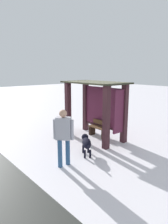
% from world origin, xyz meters
% --- Properties ---
extents(ground_plane, '(60.00, 60.00, 0.00)m').
position_xyz_m(ground_plane, '(0.00, 0.00, 0.00)').
color(ground_plane, silver).
extents(bus_shelter, '(2.85, 1.56, 2.48)m').
position_xyz_m(bus_shelter, '(0.09, 0.16, 1.56)').
color(bus_shelter, '#3B1F24').
rests_on(bus_shelter, ground).
extents(bench_left_inside, '(1.00, 0.37, 0.74)m').
position_xyz_m(bench_left_inside, '(0.00, 0.27, 0.33)').
color(bench_left_inside, brown).
rests_on(bench_left_inside, ground).
extents(person_walking, '(0.54, 0.49, 1.81)m').
position_xyz_m(person_walking, '(1.29, -2.58, 1.07)').
color(person_walking, '#A9AAB7').
rests_on(person_walking, ground).
extents(dog, '(0.94, 0.70, 0.65)m').
position_xyz_m(dog, '(1.11, -1.48, 0.45)').
color(dog, black).
rests_on(dog, ground).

